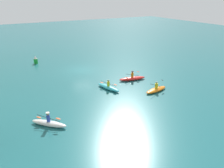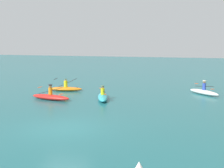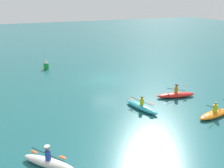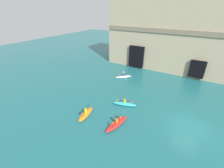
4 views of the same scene
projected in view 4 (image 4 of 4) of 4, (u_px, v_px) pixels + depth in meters
The scene contains 6 objects.
ground_plane at pixel (188, 126), 16.35m from camera, with size 120.00×120.00×0.00m, color #1E6066.
cliff_bluff at pixel (203, 34), 26.88m from camera, with size 35.70×7.75×14.63m.
kayak_white at pixel (123, 77), 27.48m from camera, with size 2.63×2.63×1.20m.
kayak_cyan at pixel (124, 104), 19.79m from camera, with size 3.22×1.62×1.09m.
kayak_red at pixel (117, 124), 16.39m from camera, with size 1.45×3.45×1.18m.
kayak_orange at pixel (86, 114), 17.94m from camera, with size 1.32×3.04×1.19m.
Camera 4 is at (-0.68, -14.98, 11.58)m, focal length 24.00 mm.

